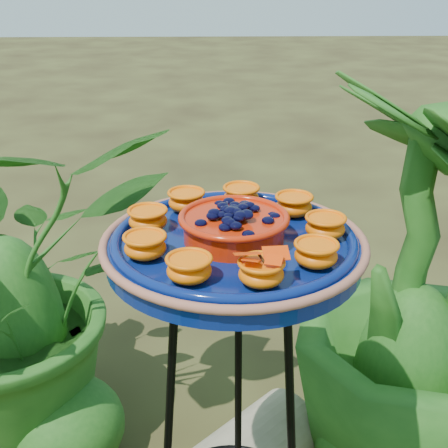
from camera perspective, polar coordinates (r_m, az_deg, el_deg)
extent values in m
torus|color=black|center=(1.10, 0.89, -3.90)|extent=(0.28, 0.28, 0.02)
cylinder|color=black|center=(1.46, 1.31, -16.37)|extent=(0.03, 0.09, 0.87)
cylinder|color=#071755|center=(1.09, 0.90, -2.43)|extent=(0.50, 0.50, 0.04)
torus|color=#A15648|center=(1.08, 0.91, -1.59)|extent=(0.46, 0.46, 0.02)
torus|color=#071755|center=(1.08, 0.91, -1.40)|extent=(0.43, 0.43, 0.02)
cylinder|color=#B51F06|center=(1.07, 0.92, -0.45)|extent=(0.19, 0.19, 0.04)
torus|color=#B51F06|center=(1.06, 0.92, 0.62)|extent=(0.19, 0.19, 0.01)
ellipsoid|color=black|center=(1.06, 0.93, 0.91)|extent=(0.15, 0.15, 0.03)
ellipsoid|color=#E86702|center=(1.10, 9.23, -0.41)|extent=(0.07, 0.07, 0.03)
cylinder|color=#F26604|center=(1.09, 9.29, 0.41)|extent=(0.06, 0.06, 0.01)
ellipsoid|color=#E86702|center=(1.18, 6.40, 1.58)|extent=(0.07, 0.07, 0.03)
cylinder|color=#F26604|center=(1.17, 6.44, 2.36)|extent=(0.06, 0.06, 0.01)
ellipsoid|color=#E86702|center=(1.22, 1.59, 2.45)|extent=(0.07, 0.07, 0.03)
cylinder|color=#F26604|center=(1.21, 1.60, 3.21)|extent=(0.06, 0.06, 0.01)
ellipsoid|color=#E86702|center=(1.19, -3.45, 1.98)|extent=(0.07, 0.07, 0.03)
cylinder|color=#F26604|center=(1.19, -3.47, 2.75)|extent=(0.06, 0.06, 0.01)
ellipsoid|color=#E86702|center=(1.12, -6.96, 0.28)|extent=(0.07, 0.07, 0.03)
cylinder|color=#F26604|center=(1.11, -7.01, 1.09)|extent=(0.06, 0.06, 0.01)
ellipsoid|color=#E86702|center=(1.02, -7.22, -2.17)|extent=(0.07, 0.07, 0.03)
cylinder|color=#F26604|center=(1.01, -7.27, -1.30)|extent=(0.06, 0.06, 0.01)
ellipsoid|color=#E86702|center=(0.94, -3.20, -4.28)|extent=(0.07, 0.07, 0.03)
cylinder|color=#F26604|center=(0.94, -3.22, -3.35)|extent=(0.06, 0.06, 0.01)
ellipsoid|color=#E86702|center=(0.93, 3.42, -4.61)|extent=(0.07, 0.07, 0.03)
cylinder|color=#F26604|center=(0.93, 3.44, -3.68)|extent=(0.06, 0.06, 0.01)
ellipsoid|color=#E86702|center=(1.00, 8.41, -2.90)|extent=(0.07, 0.07, 0.03)
cylinder|color=#F26604|center=(0.99, 8.47, -2.01)|extent=(0.06, 0.06, 0.01)
cylinder|color=black|center=(0.92, 3.46, -3.13)|extent=(0.01, 0.03, 0.00)
cube|color=#FF4A05|center=(0.92, 2.11, -2.71)|extent=(0.04, 0.03, 0.01)
cube|color=#FF4A05|center=(0.93, 4.79, -2.68)|extent=(0.04, 0.03, 0.01)
imported|color=#1D5015|center=(1.87, -18.96, -5.60)|extent=(1.17, 1.12, 1.00)
imported|color=#1D5015|center=(1.67, 17.30, -6.53)|extent=(0.77, 0.77, 1.13)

